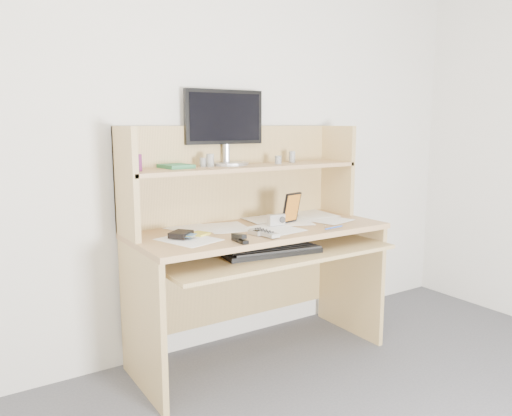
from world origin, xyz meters
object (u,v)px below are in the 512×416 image
tv_remote (264,233)px  game_case (291,208)px  desk (252,235)px  monitor (225,125)px  keyboard (271,251)px

tv_remote → game_case: 0.36m
desk → monitor: 0.64m
game_case → desk: bearing=145.4°
tv_remote → game_case: bearing=25.6°
desk → monitor: bearing=109.7°
keyboard → game_case: game_case is taller
tv_remote → keyboard: bearing=-7.2°
keyboard → game_case: 0.36m
tv_remote → monitor: monitor is taller
desk → tv_remote: size_ratio=7.45×
tv_remote → monitor: bearing=81.7°
game_case → monitor: monitor is taller
desk → keyboard: (-0.05, -0.26, -0.03)m
desk → monitor: monitor is taller
keyboard → monitor: (-0.02, 0.44, 0.64)m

